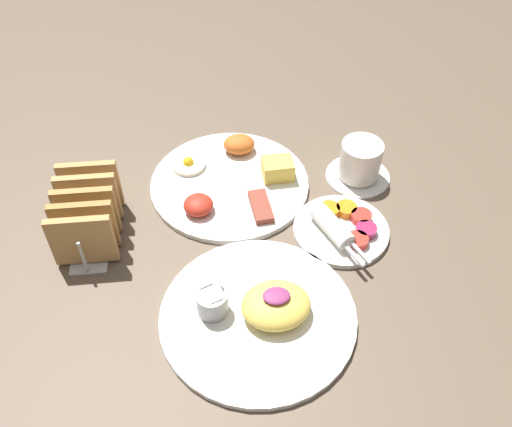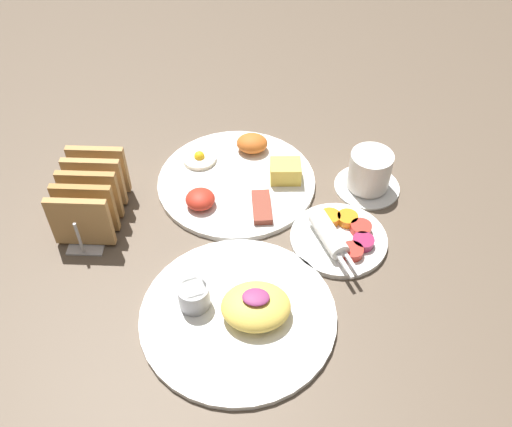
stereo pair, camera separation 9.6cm
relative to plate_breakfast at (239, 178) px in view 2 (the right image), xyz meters
name	(u,v)px [view 2 (the right image)]	position (x,y,z in m)	size (l,w,h in m)	color
ground_plane	(213,244)	(-0.03, -0.15, -0.01)	(3.00, 3.00, 0.00)	brown
plate_breakfast	(239,178)	(0.00, 0.00, 0.00)	(0.29, 0.29, 0.05)	white
plate_condiments	(339,237)	(0.18, -0.14, 0.00)	(0.16, 0.18, 0.04)	white
plate_foreground	(240,311)	(0.02, -0.30, 0.00)	(0.30, 0.30, 0.06)	white
toast_rack	(91,197)	(-0.24, -0.10, 0.04)	(0.10, 0.18, 0.10)	#B7B7BC
coffee_cup	(369,173)	(0.24, 0.00, 0.03)	(0.12, 0.12, 0.08)	white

